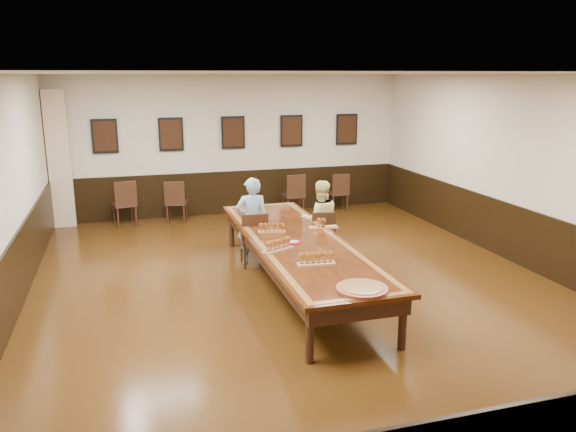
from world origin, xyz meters
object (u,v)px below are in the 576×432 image
object	(u,v)px
spare_chair_d	(338,192)
spare_chair_b	(176,201)
spare_chair_c	(293,194)
spare_chair_a	(124,203)
chair_man	(253,238)
chair_woman	(321,235)
carved_platter	(362,289)
person_woman	(320,219)
conference_table	(297,248)
person_man	(252,221)

from	to	relation	value
spare_chair_d	spare_chair_b	bearing A→B (deg)	4.66
spare_chair_c	spare_chair_a	bearing A→B (deg)	-2.39
chair_man	chair_woman	distance (m)	1.22
chair_man	spare_chair_b	distance (m)	3.48
carved_platter	chair_man	bearing A→B (deg)	98.74
spare_chair_b	spare_chair_c	xyz separation A→B (m)	(2.69, -0.07, 0.01)
chair_woman	spare_chair_d	world-z (taller)	spare_chair_d
spare_chair_b	carved_platter	bearing A→B (deg)	116.81
spare_chair_a	carved_platter	bearing A→B (deg)	98.00
chair_man	spare_chair_c	distance (m)	3.70
spare_chair_c	carved_platter	distance (m)	6.76
spare_chair_a	spare_chair_d	size ratio (longest dim) A/B	1.09
chair_man	spare_chair_c	xyz separation A→B (m)	(1.72, 3.28, 0.01)
chair_woman	spare_chair_c	bearing A→B (deg)	-92.07
chair_man	spare_chair_b	bearing A→B (deg)	-70.55
spare_chair_b	person_woman	world-z (taller)	person_woman
chair_man	carved_platter	distance (m)	3.42
chair_woman	person_woman	bearing A→B (deg)	-90.00
spare_chair_d	conference_table	size ratio (longest dim) A/B	0.18
chair_man	chair_woman	bearing A→B (deg)	-177.59
chair_man	spare_chair_a	xyz separation A→B (m)	(-2.09, 3.38, 0.03)
spare_chair_b	person_man	world-z (taller)	person_man
spare_chair_a	person_woman	xyz separation A→B (m)	(3.32, -3.30, 0.20)
spare_chair_b	carved_platter	xyz separation A→B (m)	(1.49, -6.71, 0.30)
spare_chair_c	carved_platter	bearing A→B (deg)	78.84
spare_chair_a	spare_chair_d	bearing A→B (deg)	166.63
spare_chair_b	person_woman	size ratio (longest dim) A/B	0.68
spare_chair_a	conference_table	bearing A→B (deg)	105.74
spare_chair_b	chair_man	bearing A→B (deg)	120.49
spare_chair_c	person_man	bearing A→B (deg)	60.78
spare_chair_d	carved_platter	distance (m)	7.13
person_man	person_woman	world-z (taller)	person_man
spare_chair_d	carved_platter	bearing A→B (deg)	75.21
person_man	conference_table	size ratio (longest dim) A/B	0.30
spare_chair_a	conference_table	xyz separation A→B (m)	(2.51, -4.55, 0.11)
spare_chair_a	person_woman	bearing A→B (deg)	122.04
spare_chair_b	conference_table	xyz separation A→B (m)	(1.39, -4.52, 0.14)
person_woman	carved_platter	bearing A→B (deg)	84.76
person_woman	carved_platter	world-z (taller)	person_woman
conference_table	spare_chair_c	bearing A→B (deg)	73.75
person_man	carved_platter	bearing A→B (deg)	101.67
person_woman	chair_woman	bearing A→B (deg)	90.00
carved_platter	chair_woman	bearing A→B (deg)	78.14
person_man	person_woman	xyz separation A→B (m)	(1.23, -0.02, -0.06)
spare_chair_b	spare_chair_a	bearing A→B (deg)	12.71
chair_man	spare_chair_a	bearing A→B (deg)	-55.01
spare_chair_b	conference_table	distance (m)	4.73
spare_chair_d	carved_platter	world-z (taller)	spare_chair_d
spare_chair_b	spare_chair_d	size ratio (longest dim) A/B	1.03
spare_chair_a	carved_platter	distance (m)	7.24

